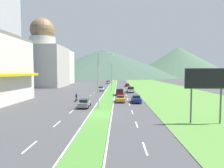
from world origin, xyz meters
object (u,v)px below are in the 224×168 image
Objects in this scene: car_3 at (101,89)px; car_5 at (84,103)px; car_4 at (109,82)px; car_6 at (120,99)px; pickup_truck_0 at (120,92)px; pickup_truck_1 at (130,89)px; street_lamp_near at (100,77)px; car_1 at (136,99)px; car_0 at (127,85)px; motorcycle_rider at (76,98)px; street_lamp_mid at (110,75)px; car_2 at (108,82)px; billboard_roadside at (207,81)px; street_lamp_far at (112,73)px.

car_3 is 0.93× the size of car_5.
car_6 is (6.47, -75.23, 0.01)m from car_4.
pickup_truck_0 is 1.00× the size of pickup_truck_1.
street_lamp_near is 11.18m from car_1.
street_lamp_near reaches higher than pickup_truck_0.
motorcycle_rider reaches higher than car_0.
car_1 is at bearing -74.70° from street_lamp_mid.
car_2 is 53.24m from pickup_truck_0.
car_6 is 0.82× the size of pickup_truck_1.
car_6 is at bearing -45.44° from car_5.
car_2 is at bearing 179.46° from car_4.
car_1 is 3.56m from car_6.
billboard_roadside reaches higher than car_6.
pickup_truck_0 is (-10.78, 28.98, -4.49)m from billboard_roadside.
car_2 is at bearing -0.03° from car_3.
car_3 is at bearing -157.99° from car_1.
car_1 is 1.05× the size of car_6.
car_0 is 33.39m from pickup_truck_0.
car_2 is (-10.05, 65.31, -0.07)m from car_1.
pickup_truck_1 is 2.70× the size of motorcycle_rider.
car_2 is at bearing 108.20° from street_lamp_far.
street_lamp_near is at bearing -8.13° from car_0.
street_lamp_far is at bearing -6.82° from motorcycle_rider.
street_lamp_far is 43.93m from pickup_truck_0.
motorcycle_rider is at bearing 139.29° from billboard_roadside.
car_6 is at bearing -10.32° from pickup_truck_1.
pickup_truck_1 is (10.12, -4.84, 0.20)m from car_3.
street_lamp_near reaches higher than car_6.
car_5 is (-0.36, -81.96, 0.07)m from car_4.
street_lamp_near is 5.00× the size of motorcycle_rider.
street_lamp_mid is 2.43× the size of car_2.
car_1 is 12.95m from pickup_truck_0.
car_6 is at bearing -164.74° from car_3.
car_2 is 2.07× the size of motorcycle_rider.
car_6 is at bearing -174.18° from car_2.
car_6 is 19.66m from pickup_truck_1.
car_4 is 2.03× the size of motorcycle_rider.
car_1 is 0.86× the size of pickup_truck_1.
street_lamp_far is at bearing 90.51° from street_lamp_mid.
billboard_roadside is at bearing -168.05° from car_2.
street_lamp_mid is at bearing -123.28° from pickup_truck_1.
motorcycle_rider is (-3.56, -74.62, 0.00)m from car_4.
car_4 is (-9.95, 75.98, -0.06)m from car_1.
street_lamp_far is 2.35× the size of car_5.
street_lamp_near is 9.90m from car_6.
car_1 is 11.92m from car_5.
motorcycle_rider is at bearing -95.77° from car_1.
street_lamp_far is 1.97× the size of pickup_truck_0.
street_lamp_far is at bearing -5.69° from car_3.
street_lamp_near reaches higher than pickup_truck_1.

